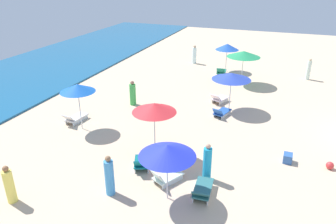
{
  "coord_description": "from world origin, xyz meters",
  "views": [
    {
      "loc": [
        -17.19,
        4.9,
        8.04
      ],
      "look_at": [
        -2.18,
        10.5,
        0.9
      ],
      "focal_mm": 34.63,
      "sensor_mm": 36.0,
      "label": 1
    }
  ],
  "objects": [
    {
      "name": "beachgoer_3",
      "position": [
        10.88,
        12.8,
        0.77
      ],
      "size": [
        0.43,
        0.43,
        1.67
      ],
      "rotation": [
        0.0,
        0.0,
        6.15
      ],
      "color": "white",
      "rests_on": "ground_plane"
    },
    {
      "name": "umbrella_1",
      "position": [
        1.36,
        7.79,
        2.16
      ],
      "size": [
        2.34,
        2.34,
        2.36
      ],
      "color": "silver",
      "rests_on": "ground_plane"
    },
    {
      "name": "beachgoer_1",
      "position": [
        -6.14,
        7.31,
        0.77
      ],
      "size": [
        0.35,
        0.35,
        1.66
      ],
      "rotation": [
        0.0,
        0.0,
        0.0
      ],
      "color": "#1EA0D2",
      "rests_on": "ground_plane"
    },
    {
      "name": "lounge_chair_1_0",
      "position": [
        2.28,
        8.61,
        0.28
      ],
      "size": [
        1.48,
        1.08,
        0.72
      ],
      "rotation": [
        0.0,
        0.0,
        1.21
      ],
      "color": "silver",
      "rests_on": "ground_plane"
    },
    {
      "name": "beachgoer_6",
      "position": [
        0.05,
        13.72,
        0.73
      ],
      "size": [
        0.55,
        0.55,
        1.59
      ],
      "rotation": [
        0.0,
        0.0,
        5.71
      ],
      "color": "green",
      "rests_on": "ground_plane"
    },
    {
      "name": "cooler_box_1",
      "position": [
        -3.61,
        4.2,
        0.2
      ],
      "size": [
        0.49,
        0.4,
        0.4
      ],
      "primitive_type": "cube",
      "rotation": [
        0.0,
        0.0,
        6.26
      ],
      "color": "#315FA8",
      "rests_on": "ground_plane"
    },
    {
      "name": "beachgoer_5",
      "position": [
        -10.07,
        13.79,
        0.72
      ],
      "size": [
        0.48,
        0.48,
        1.56
      ],
      "rotation": [
        0.0,
        0.0,
        2.68
      ],
      "color": "#F7E561",
      "rests_on": "ground_plane"
    },
    {
      "name": "ocean",
      "position": [
        0.0,
        24.71,
        0.06
      ],
      "size": [
        60.0,
        10.58,
        0.12
      ],
      "primitive_type": "cube",
      "color": "#1B5C8A",
      "rests_on": "ground_plane"
    },
    {
      "name": "umbrella_3",
      "position": [
        -4.02,
        14.82,
        2.35
      ],
      "size": [
        1.84,
        1.84,
        2.56
      ],
      "color": "silver",
      "rests_on": "ground_plane"
    },
    {
      "name": "beachgoer_7",
      "position": [
        9.47,
        3.14,
        0.79
      ],
      "size": [
        0.45,
        0.45,
        1.68
      ],
      "rotation": [
        0.0,
        0.0,
        0.73
      ],
      "color": "silver",
      "rests_on": "ground_plane"
    },
    {
      "name": "umbrella_2",
      "position": [
        6.62,
        7.86,
        2.28
      ],
      "size": [
        2.44,
        2.44,
        2.5
      ],
      "color": "silver",
      "rests_on": "ground_plane"
    },
    {
      "name": "beachgoer_2",
      "position": [
        -8.38,
        10.57,
        0.78
      ],
      "size": [
        0.49,
        0.49,
        1.69
      ],
      "rotation": [
        0.0,
        0.0,
        2.1
      ],
      "color": "#4598DA",
      "rests_on": "ground_plane"
    },
    {
      "name": "lounge_chair_1_1",
      "position": [
        0.31,
        8.04,
        0.22
      ],
      "size": [
        1.5,
        0.95,
        0.63
      ],
      "rotation": [
        0.0,
        0.0,
        1.29
      ],
      "color": "silver",
      "rests_on": "ground_plane"
    },
    {
      "name": "beach_ball_0",
      "position": [
        -3.54,
        2.45,
        0.17
      ],
      "size": [
        0.34,
        0.34,
        0.34
      ],
      "primitive_type": "sphere",
      "color": "red",
      "rests_on": "ground_plane"
    },
    {
      "name": "lounge_chair_0_1",
      "position": [
        -6.94,
        8.81,
        0.26
      ],
      "size": [
        1.49,
        1.2,
        0.75
      ],
      "rotation": [
        0.0,
        0.0,
        1.08
      ],
      "color": "silver",
      "rests_on": "ground_plane"
    },
    {
      "name": "umbrella_5",
      "position": [
        -5.24,
        10.0,
        2.46
      ],
      "size": [
        1.97,
        1.97,
        2.68
      ],
      "color": "silver",
      "rests_on": "ground_plane"
    },
    {
      "name": "lounge_chair_5_0",
      "position": [
        -6.38,
        10.15,
        0.28
      ],
      "size": [
        1.43,
        1.07,
        0.72
      ],
      "rotation": [
        0.0,
        0.0,
        1.96
      ],
      "color": "silver",
      "rests_on": "ground_plane"
    },
    {
      "name": "umbrella_0",
      "position": [
        -7.86,
        8.41,
        2.09
      ],
      "size": [
        2.11,
        2.11,
        2.32
      ],
      "color": "silver",
      "rests_on": "ground_plane"
    },
    {
      "name": "lounge_chair_0_0",
      "position": [
        -7.28,
        7.19,
        0.28
      ],
      "size": [
        1.58,
        0.76,
        0.67
      ],
      "rotation": [
        0.0,
        0.0,
        1.66
      ],
      "color": "silver",
      "rests_on": "ground_plane"
    },
    {
      "name": "umbrella_4",
      "position": [
        9.46,
        9.61,
        2.08
      ],
      "size": [
        1.93,
        1.93,
        2.34
      ],
      "color": "silver",
      "rests_on": "ground_plane"
    },
    {
      "name": "lounge_chair_4_0",
      "position": [
        8.2,
        9.72,
        0.28
      ],
      "size": [
        1.53,
        0.79,
        0.75
      ],
      "rotation": [
        0.0,
        0.0,
        1.66
      ],
      "color": "silver",
      "rests_on": "ground_plane"
    },
    {
      "name": "lounge_chair_3_0",
      "position": [
        -3.44,
        15.67,
        0.25
      ],
      "size": [
        1.6,
        0.79,
        0.68
      ],
      "rotation": [
        0.0,
        0.0,
        1.46
      ],
      "color": "silver",
      "rests_on": "ground_plane"
    }
  ]
}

